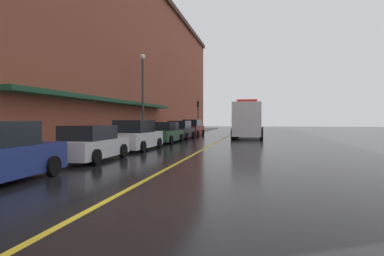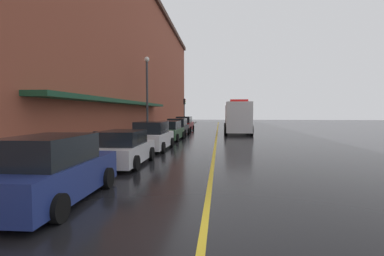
# 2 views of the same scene
# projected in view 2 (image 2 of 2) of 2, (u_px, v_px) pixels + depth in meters

# --- Properties ---
(ground_plane) EXTENTS (112.00, 112.00, 0.00)m
(ground_plane) POSITION_uv_depth(u_px,v_px,m) (217.00, 134.00, 30.50)
(ground_plane) COLOR black
(sidewalk_left) EXTENTS (2.40, 70.00, 0.15)m
(sidewalk_left) POSITION_uv_depth(u_px,v_px,m) (160.00, 133.00, 31.10)
(sidewalk_left) COLOR gray
(sidewalk_left) RESTS_ON ground
(lane_center_stripe) EXTENTS (0.16, 70.00, 0.01)m
(lane_center_stripe) POSITION_uv_depth(u_px,v_px,m) (217.00, 134.00, 30.50)
(lane_center_stripe) COLOR gold
(lane_center_stripe) RESTS_ON ground
(brick_building_left) EXTENTS (13.71, 64.00, 16.12)m
(brick_building_left) POSITION_uv_depth(u_px,v_px,m) (88.00, 58.00, 30.37)
(brick_building_left) COLOR brown
(brick_building_left) RESTS_ON ground
(parked_car_0) EXTENTS (2.04, 4.55, 1.77)m
(parked_car_0) POSITION_uv_depth(u_px,v_px,m) (54.00, 171.00, 7.44)
(parked_car_0) COLOR navy
(parked_car_0) RESTS_ON ground
(parked_car_1) EXTENTS (2.06, 4.27, 1.55)m
(parked_car_1) POSITION_uv_depth(u_px,v_px,m) (124.00, 149.00, 12.70)
(parked_car_1) COLOR silver
(parked_car_1) RESTS_ON ground
(parked_car_2) EXTENTS (2.14, 4.60, 1.77)m
(parked_car_2) POSITION_uv_depth(u_px,v_px,m) (153.00, 137.00, 17.83)
(parked_car_2) COLOR silver
(parked_car_2) RESTS_ON ground
(parked_car_3) EXTENTS (2.11, 4.52, 1.62)m
(parked_car_3) POSITION_uv_depth(u_px,v_px,m) (170.00, 131.00, 23.87)
(parked_car_3) COLOR #2D5133
(parked_car_3) RESTS_ON ground
(parked_car_4) EXTENTS (2.15, 4.30, 1.70)m
(parked_car_4) POSITION_uv_depth(u_px,v_px,m) (178.00, 127.00, 29.17)
(parked_car_4) COLOR black
(parked_car_4) RESTS_ON ground
(parked_car_5) EXTENTS (2.12, 4.87, 1.80)m
(parked_car_5) POSITION_uv_depth(u_px,v_px,m) (184.00, 124.00, 35.09)
(parked_car_5) COLOR maroon
(parked_car_5) RESTS_ON ground
(box_truck) EXTENTS (2.92, 8.85, 3.61)m
(box_truck) POSITION_uv_depth(u_px,v_px,m) (237.00, 118.00, 31.72)
(box_truck) COLOR silver
(box_truck) RESTS_ON ground
(parking_meter_0) EXTENTS (0.14, 0.18, 1.33)m
(parking_meter_0) POSITION_uv_depth(u_px,v_px,m) (156.00, 127.00, 25.36)
(parking_meter_0) COLOR #4C4C51
(parking_meter_0) RESTS_ON sidewalk_left
(parking_meter_1) EXTENTS (0.14, 0.18, 1.33)m
(parking_meter_1) POSITION_uv_depth(u_px,v_px,m) (95.00, 141.00, 13.02)
(parking_meter_1) COLOR #4C4C51
(parking_meter_1) RESTS_ON sidewalk_left
(street_lamp_left) EXTENTS (0.44, 0.44, 6.94)m
(street_lamp_left) POSITION_uv_depth(u_px,v_px,m) (147.00, 88.00, 24.56)
(street_lamp_left) COLOR #33383D
(street_lamp_left) RESTS_ON sidewalk_left
(traffic_light_near) EXTENTS (0.38, 0.36, 4.30)m
(traffic_light_near) POSITION_uv_depth(u_px,v_px,m) (184.00, 107.00, 45.13)
(traffic_light_near) COLOR #232326
(traffic_light_near) RESTS_ON sidewalk_left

